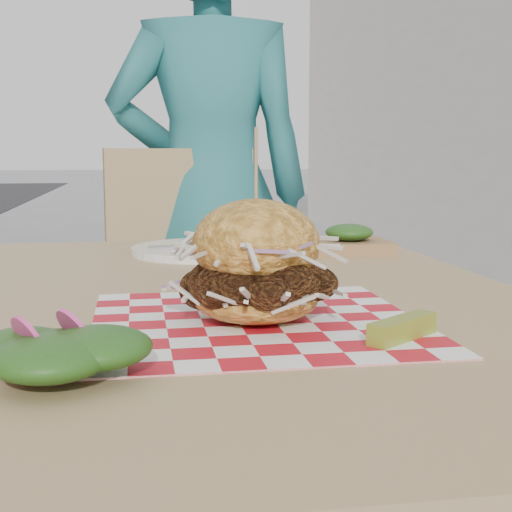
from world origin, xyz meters
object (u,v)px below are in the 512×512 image
object	(u,v)px
patio_chair	(179,295)
sandwich	(256,268)
diner	(211,194)
patio_table	(231,348)

from	to	relation	value
patio_chair	sandwich	size ratio (longest dim) A/B	4.46
patio_chair	sandwich	distance (m)	1.18
diner	patio_table	xyz separation A→B (m)	(-0.09, -1.13, -0.15)
patio_chair	patio_table	bearing A→B (deg)	-97.05
diner	patio_chair	world-z (taller)	diner
patio_table	patio_chair	world-z (taller)	patio_chair
diner	patio_chair	bearing A→B (deg)	58.01
sandwich	diner	bearing A→B (deg)	86.14
patio_table	patio_chair	xyz separation A→B (m)	(-0.01, 0.98, -0.12)
diner	patio_chair	size ratio (longest dim) A/B	1.72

